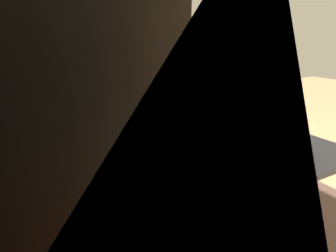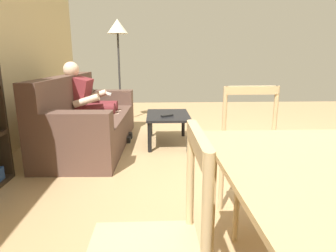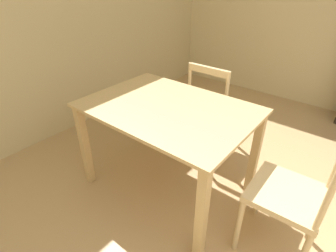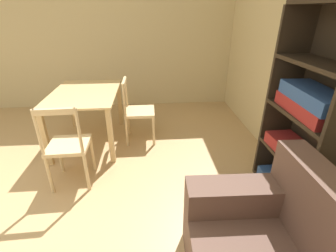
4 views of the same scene
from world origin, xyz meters
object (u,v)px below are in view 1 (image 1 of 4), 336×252
at_px(person_lounging, 137,140).
at_px(coffee_table, 289,151).
at_px(couch, 156,197).
at_px(tv_remote, 307,149).

height_order(person_lounging, coffee_table, person_lounging).
distance_m(couch, person_lounging, 0.33).
xyz_separation_m(person_lounging, tv_remote, (-0.33, -1.06, -0.15)).
bearing_deg(person_lounging, coffee_table, -99.52).
distance_m(coffee_table, tv_remote, 0.16).
bearing_deg(tv_remote, couch, 52.36).
xyz_separation_m(couch, coffee_table, (0.05, -1.08, 0.02)).
bearing_deg(coffee_table, couch, 92.64).
xyz_separation_m(couch, tv_remote, (-0.10, -1.07, 0.09)).
relative_size(couch, tv_remote, 12.59).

